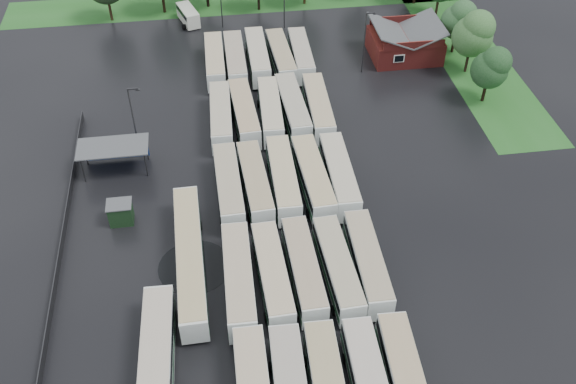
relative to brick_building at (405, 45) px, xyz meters
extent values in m
plane|color=black|center=(-24.00, -42.77, -1.87)|extent=(160.00, 160.00, 0.00)
cube|color=maroon|center=(0.00, 0.03, -0.17)|extent=(10.00, 8.00, 3.40)
cube|color=#4C4F51|center=(-2.50, 0.03, 2.43)|extent=(5.07, 8.60, 2.19)
cube|color=#4C4F51|center=(2.50, 0.03, 2.43)|extent=(5.07, 8.60, 2.19)
cube|color=maroon|center=(0.00, -3.97, 2.03)|extent=(9.00, 0.20, 1.20)
cube|color=silver|center=(-2.00, -4.02, 0.13)|extent=(1.60, 0.12, 1.20)
cylinder|color=#2D2D30|center=(-44.80, -22.77, -0.17)|extent=(0.16, 0.16, 3.40)
cylinder|color=#2D2D30|center=(-37.60, -22.77, -0.17)|extent=(0.16, 0.16, 3.40)
cylinder|color=#2D2D30|center=(-44.80, -19.57, -0.17)|extent=(0.16, 0.16, 3.40)
cylinder|color=#2D2D30|center=(-37.60, -19.57, -0.17)|extent=(0.16, 0.16, 3.40)
cube|color=#4C4F51|center=(-41.20, -21.17, 1.63)|extent=(8.20, 4.20, 0.15)
cube|color=navy|center=(-41.20, -19.27, -0.27)|extent=(7.60, 0.08, 2.60)
cube|color=black|center=(-40.20, -30.17, -0.62)|extent=(2.50, 2.00, 2.50)
cube|color=#4C4F51|center=(-40.20, -30.17, 0.69)|extent=(2.70, 2.20, 0.12)
cube|color=#256521|center=(-22.00, 22.03, -1.86)|extent=(80.00, 10.00, 0.01)
cube|color=#256521|center=(10.00, 0.03, -1.86)|extent=(10.00, 50.00, 0.01)
cube|color=#2D2D30|center=(-46.20, -34.77, -1.27)|extent=(0.10, 50.00, 1.20)
cylinder|color=black|center=(-28.22, -50.77, -1.39)|extent=(2.69, 1.01, 1.01)
cylinder|color=black|center=(-25.24, -51.05, -1.39)|extent=(2.68, 1.01, 1.01)
cube|color=tan|center=(-22.16, -54.95, 1.49)|extent=(2.93, 12.12, 0.12)
cylinder|color=black|center=(-22.16, -50.98, -1.40)|extent=(2.64, 0.99, 0.99)
cube|color=beige|center=(-18.70, -55.10, 1.49)|extent=(2.77, 12.08, 0.12)
cylinder|color=black|center=(-18.70, -51.14, -1.40)|extent=(2.63, 0.99, 0.99)
cube|color=white|center=(-15.62, -54.97, 0.02)|extent=(3.19, 12.48, 2.83)
cube|color=black|center=(-15.62, -54.97, 0.58)|extent=(3.23, 11.99, 0.91)
cube|color=tan|center=(-15.62, -54.97, 1.48)|extent=(3.07, 12.11, 0.12)
cylinder|color=black|center=(-15.62, -51.01, -1.40)|extent=(2.63, 0.99, 0.99)
cube|color=white|center=(-28.38, -41.91, 0.06)|extent=(2.91, 12.72, 2.90)
cube|color=black|center=(-28.38, -41.91, 0.64)|extent=(2.97, 12.21, 0.93)
cube|color=#22452F|center=(-28.38, -41.91, -0.58)|extent=(2.96, 12.46, 0.64)
cube|color=tan|center=(-28.38, -41.91, 1.56)|extent=(2.80, 12.33, 0.13)
cylinder|color=black|center=(-28.38, -45.96, -1.39)|extent=(2.69, 1.01, 1.01)
cylinder|color=black|center=(-28.38, -37.86, -1.39)|extent=(2.69, 1.01, 1.01)
cube|color=white|center=(-25.09, -41.76, -0.04)|extent=(2.91, 12.11, 2.76)
cube|color=black|center=(-25.09, -41.76, 0.52)|extent=(2.95, 11.64, 0.88)
cube|color=#174329|center=(-25.09, -41.76, -0.64)|extent=(2.95, 11.88, 0.61)
cube|color=#C8B48C|center=(-25.09, -41.76, 1.39)|extent=(2.80, 11.75, 0.12)
cylinder|color=black|center=(-25.09, -45.61, -1.41)|extent=(2.56, 0.96, 0.96)
cylinder|color=black|center=(-25.09, -37.91, -1.41)|extent=(2.56, 0.96, 0.96)
cube|color=white|center=(-21.99, -41.49, -0.03)|extent=(2.77, 12.14, 2.77)
cube|color=black|center=(-21.99, -41.49, 0.53)|extent=(2.82, 11.66, 0.89)
cube|color=#20452D|center=(-21.99, -41.49, -0.64)|extent=(2.82, 11.90, 0.61)
cube|color=tan|center=(-21.99, -41.49, 1.41)|extent=(2.66, 11.78, 0.12)
cylinder|color=black|center=(-21.99, -45.36, -1.41)|extent=(2.57, 0.97, 0.97)
cylinder|color=black|center=(-21.99, -37.62, -1.41)|extent=(2.57, 0.97, 0.97)
cube|color=white|center=(-18.68, -41.80, -0.04)|extent=(2.99, 12.12, 2.76)
cube|color=black|center=(-18.68, -41.80, 0.51)|extent=(3.03, 11.64, 0.88)
cube|color=#154725|center=(-18.68, -41.80, -0.64)|extent=(3.03, 11.88, 0.61)
cube|color=tan|center=(-18.68, -41.80, 1.39)|extent=(2.87, 11.75, 0.12)
cylinder|color=black|center=(-18.68, -45.65, -1.41)|extent=(2.56, 0.96, 0.96)
cylinder|color=black|center=(-18.68, -37.95, -1.41)|extent=(2.56, 0.96, 0.96)
cube|color=white|center=(-15.65, -41.49, -0.02)|extent=(2.79, 12.21, 2.79)
cube|color=black|center=(-15.65, -41.49, 0.54)|extent=(2.84, 11.72, 0.89)
cube|color=#1D442D|center=(-15.65, -41.49, -0.63)|extent=(2.83, 11.96, 0.61)
cube|color=tan|center=(-15.65, -41.49, 1.43)|extent=(2.68, 11.84, 0.12)
cylinder|color=black|center=(-15.65, -45.38, -1.41)|extent=(2.58, 0.97, 0.97)
cylinder|color=black|center=(-15.65, -37.60, -1.41)|extent=(2.58, 0.97, 0.97)
cube|color=white|center=(-28.33, -28.21, 0.01)|extent=(2.75, 12.37, 2.83)
cube|color=black|center=(-28.33, -28.21, 0.57)|extent=(2.80, 11.87, 0.90)
cube|color=#275737|center=(-28.33, -28.21, -0.61)|extent=(2.80, 12.12, 0.62)
cube|color=tan|center=(-28.33, -28.21, 1.47)|extent=(2.64, 11.99, 0.12)
cylinder|color=black|center=(-28.33, -32.16, -1.40)|extent=(2.62, 0.99, 0.99)
cylinder|color=black|center=(-28.33, -24.27, -1.40)|extent=(2.62, 0.99, 0.99)
cube|color=white|center=(-25.35, -28.07, -0.01)|extent=(3.10, 12.29, 2.79)
cube|color=black|center=(-25.35, -28.07, 0.55)|extent=(3.14, 11.80, 0.89)
cube|color=#1B452D|center=(-25.35, -28.07, -0.63)|extent=(3.14, 12.04, 0.61)
cube|color=tan|center=(-25.35, -28.07, 1.43)|extent=(2.98, 11.92, 0.12)
cylinder|color=black|center=(-25.35, -31.97, -1.41)|extent=(2.59, 0.97, 0.97)
cylinder|color=black|center=(-25.35, -24.17, -1.41)|extent=(2.59, 0.97, 0.97)
cube|color=white|center=(-22.13, -27.89, 0.05)|extent=(2.82, 12.66, 2.89)
cube|color=black|center=(-22.13, -27.89, 0.63)|extent=(2.88, 12.16, 0.93)
cube|color=#1C5534|center=(-22.13, -27.89, -0.58)|extent=(2.87, 12.41, 0.64)
cube|color=#CBB98A|center=(-22.13, -27.89, 1.55)|extent=(2.71, 12.28, 0.13)
cylinder|color=black|center=(-22.13, -31.93, -1.39)|extent=(2.68, 1.01, 1.01)
cylinder|color=black|center=(-22.13, -23.85, -1.39)|extent=(2.68, 1.01, 1.01)
cube|color=white|center=(-18.79, -28.25, 0.06)|extent=(3.16, 12.78, 2.91)
cube|color=black|center=(-18.79, -28.25, 0.64)|extent=(3.20, 12.28, 0.93)
cube|color=#1D5330|center=(-18.79, -28.25, -0.58)|extent=(3.20, 12.53, 0.64)
cube|color=tan|center=(-18.79, -28.25, 1.57)|extent=(3.04, 12.40, 0.13)
cylinder|color=black|center=(-18.79, -32.31, -1.39)|extent=(2.70, 1.01, 1.01)
cylinder|color=black|center=(-18.79, -24.19, -1.39)|extent=(2.70, 1.01, 1.01)
cube|color=white|center=(-15.74, -28.18, 0.04)|extent=(2.82, 12.60, 2.88)
cube|color=black|center=(-15.74, -28.18, 0.62)|extent=(2.88, 12.10, 0.92)
cube|color=#225336|center=(-15.74, -28.18, -0.59)|extent=(2.87, 12.35, 0.63)
cube|color=beige|center=(-15.74, -28.18, 1.53)|extent=(2.71, 12.22, 0.13)
cylinder|color=black|center=(-15.74, -32.19, -1.40)|extent=(2.67, 1.00, 1.00)
cylinder|color=black|center=(-15.74, -24.16, -1.40)|extent=(2.67, 1.00, 1.00)
cube|color=white|center=(-28.29, -14.61, 0.01)|extent=(3.01, 12.40, 2.82)
cube|color=black|center=(-28.29, -14.61, 0.57)|extent=(3.05, 11.91, 0.90)
cube|color=#1F4B31|center=(-28.29, -14.61, -0.61)|extent=(3.05, 12.16, 0.62)
cube|color=#BFB395|center=(-28.29, -14.61, 1.47)|extent=(2.89, 12.03, 0.12)
cylinder|color=black|center=(-28.29, -18.56, -1.40)|extent=(2.62, 0.99, 0.99)
cylinder|color=black|center=(-28.29, -10.67, -1.40)|extent=(2.62, 0.99, 0.99)
cube|color=white|center=(-25.30, -14.30, 0.01)|extent=(3.12, 12.46, 2.83)
cube|color=black|center=(-25.30, -14.30, 0.58)|extent=(3.16, 11.97, 0.91)
cube|color=#244F34|center=(-25.30, -14.30, -0.61)|extent=(3.16, 12.22, 0.62)
cube|color=tan|center=(-25.30, -14.30, 1.48)|extent=(3.00, 12.09, 0.12)
cylinder|color=black|center=(-25.30, -18.25, -1.40)|extent=(2.63, 0.99, 0.99)
cylinder|color=black|center=(-25.30, -10.34, -1.40)|extent=(2.63, 0.99, 0.99)
cube|color=white|center=(-21.91, -14.32, 0.00)|extent=(3.14, 12.38, 2.81)
cube|color=black|center=(-21.91, -14.32, 0.56)|extent=(3.17, 11.89, 0.90)
cube|color=#1D432B|center=(-21.91, -14.32, -0.62)|extent=(3.17, 12.14, 0.62)
cube|color=beige|center=(-21.91, -14.32, 1.46)|extent=(3.02, 12.01, 0.12)
cylinder|color=black|center=(-21.91, -18.24, -1.41)|extent=(2.61, 0.98, 0.98)
cylinder|color=black|center=(-21.91, -10.39, -1.41)|extent=(2.61, 0.98, 0.98)
cube|color=white|center=(-18.97, -14.11, 0.06)|extent=(3.11, 12.75, 2.90)
cube|color=black|center=(-18.97, -14.11, 0.64)|extent=(3.16, 12.24, 0.93)
cube|color=#174A29|center=(-18.97, -14.11, -0.58)|extent=(3.16, 12.50, 0.64)
cube|color=#B1A991|center=(-18.97, -14.11, 1.56)|extent=(2.99, 12.36, 0.13)
cylinder|color=black|center=(-18.97, -18.16, -1.39)|extent=(2.69, 1.01, 1.01)
cylinder|color=black|center=(-18.97, -10.06, -1.39)|extent=(2.69, 1.01, 1.01)
cube|color=white|center=(-15.72, -14.61, 0.05)|extent=(3.05, 12.68, 2.89)
cube|color=black|center=(-15.72, -14.61, 0.63)|extent=(3.10, 12.18, 0.92)
cube|color=#1B5430|center=(-15.72, -14.61, -0.59)|extent=(3.09, 12.43, 0.64)
cube|color=tan|center=(-15.72, -14.61, 1.55)|extent=(2.93, 12.30, 0.13)
cylinder|color=black|center=(-15.72, -18.64, -1.39)|extent=(2.68, 1.01, 1.01)
cylinder|color=black|center=(-15.72, -10.58, -1.39)|extent=(2.68, 1.01, 1.01)
cube|color=white|center=(-28.26, -0.73, -0.01)|extent=(2.78, 12.27, 2.80)
cube|color=black|center=(-28.26, -0.73, 0.55)|extent=(2.83, 11.78, 0.90)
cube|color=#27533A|center=(-28.26, -0.73, -0.62)|extent=(2.83, 12.03, 0.62)
cube|color=#C9B58B|center=(-28.26, -0.73, 1.45)|extent=(2.67, 11.90, 0.12)
cylinder|color=black|center=(-28.26, -4.64, -1.41)|extent=(2.60, 0.98, 0.98)
cylinder|color=black|center=(-28.26, 3.18, -1.41)|extent=(2.60, 0.98, 0.98)
cube|color=white|center=(-25.35, -1.04, 0.03)|extent=(2.75, 12.53, 2.86)
cube|color=black|center=(-25.35, -1.04, 0.61)|extent=(2.81, 12.03, 0.92)
cube|color=#255636|center=(-25.35, -1.04, -0.60)|extent=(2.80, 12.28, 0.63)
cube|color=tan|center=(-25.35, -1.04, 1.52)|extent=(2.64, 12.15, 0.12)
cylinder|color=black|center=(-25.35, -5.04, -1.40)|extent=(2.66, 1.00, 1.00)
cylinder|color=black|center=(-25.35, 2.96, -1.40)|extent=(2.66, 1.00, 1.00)
cube|color=white|center=(-22.08, -0.49, 0.06)|extent=(2.77, 12.68, 2.90)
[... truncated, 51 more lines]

